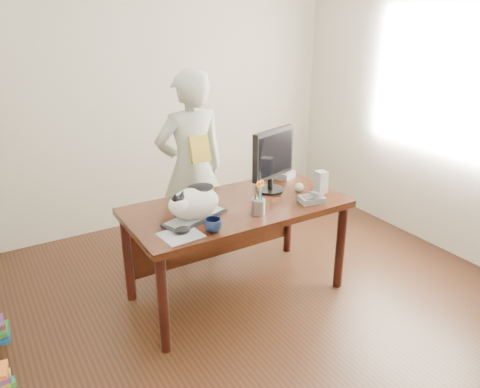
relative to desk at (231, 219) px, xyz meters
name	(u,v)px	position (x,y,z in m)	size (l,w,h in m)	color
room	(289,144)	(0.00, -0.68, 0.75)	(4.50, 4.50, 4.50)	black
desk	(231,219)	(0.00, 0.00, 0.00)	(1.60, 0.80, 0.75)	black
keyboard	(195,218)	(-0.37, -0.15, 0.16)	(0.50, 0.32, 0.03)	black
cat	(193,202)	(-0.39, -0.16, 0.28)	(0.44, 0.33, 0.26)	white
monitor	(273,157)	(0.37, 0.00, 0.43)	(0.43, 0.27, 0.50)	black
pen_cup	(258,205)	(0.05, -0.30, 0.22)	(0.12, 0.12, 0.25)	gray
mousepad	(181,235)	(-0.55, -0.32, 0.15)	(0.26, 0.24, 0.01)	#ACB3B9
mouse	(182,230)	(-0.53, -0.30, 0.17)	(0.12, 0.08, 0.04)	black
coffee_mug	(213,225)	(-0.35, -0.38, 0.19)	(0.11, 0.11, 0.09)	black
phone	(312,199)	(0.50, -0.33, 0.17)	(0.20, 0.16, 0.08)	slate
speaker	(321,182)	(0.68, -0.21, 0.23)	(0.08, 0.09, 0.17)	#A5A5A7
baseball	(299,187)	(0.55, -0.11, 0.18)	(0.07, 0.07, 0.07)	silver
book_stack	(201,191)	(-0.14, 0.22, 0.18)	(0.23, 0.19, 0.07)	#4B1A14
calculator	(280,174)	(0.62, 0.24, 0.18)	(0.23, 0.26, 0.06)	slate
person	(191,170)	(-0.04, 0.60, 0.23)	(0.60, 0.40, 1.66)	silver
held_book	(200,149)	(-0.04, 0.43, 0.45)	(0.16, 0.10, 0.22)	gold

